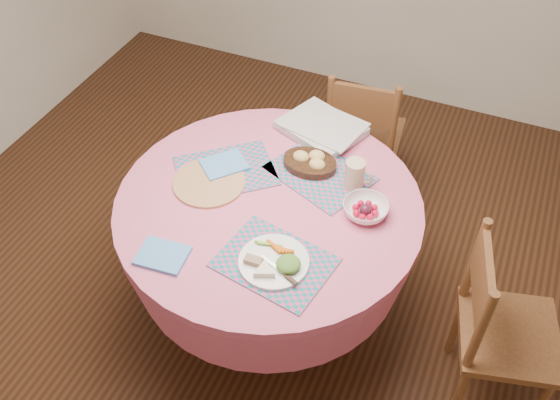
{
  "coord_description": "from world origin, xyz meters",
  "views": [
    {
      "loc": [
        0.73,
        -1.6,
        2.52
      ],
      "look_at": [
        0.05,
        0.0,
        0.78
      ],
      "focal_mm": 40.0,
      "sensor_mm": 36.0,
      "label": 1
    }
  ],
  "objects": [
    {
      "name": "placemat_left",
      "position": [
        -0.24,
        0.09,
        0.75
      ],
      "size": [
        0.5,
        0.49,
        0.01
      ],
      "primitive_type": "cube",
      "rotation": [
        0.0,
        0.0,
        0.7
      ],
      "color": "#15767B",
      "rests_on": "dining_table"
    },
    {
      "name": "bread_bowl",
      "position": [
        0.08,
        0.26,
        0.78
      ],
      "size": [
        0.23,
        0.23,
        0.08
      ],
      "color": "black",
      "rests_on": "placemat_back"
    },
    {
      "name": "napkin_near",
      "position": [
        -0.24,
        -0.41,
        0.76
      ],
      "size": [
        0.19,
        0.16,
        0.01
      ],
      "primitive_type": "cube",
      "rotation": [
        0.0,
        0.0,
        0.09
      ],
      "color": "#5390D5",
      "rests_on": "dining_table"
    },
    {
      "name": "dinner_plate",
      "position": [
        0.15,
        -0.29,
        0.77
      ],
      "size": [
        0.26,
        0.26,
        0.05
      ],
      "rotation": [
        0.0,
        0.0,
        0.04
      ],
      "color": "white",
      "rests_on": "placemat_front"
    },
    {
      "name": "placemat_front",
      "position": [
        0.15,
        -0.28,
        0.75
      ],
      "size": [
        0.45,
        0.36,
        0.01
      ],
      "primitive_type": "cube",
      "rotation": [
        0.0,
        0.0,
        -0.17
      ],
      "color": "#15767B",
      "rests_on": "dining_table"
    },
    {
      "name": "wicker_trivet",
      "position": [
        -0.27,
        0.0,
        0.76
      ],
      "size": [
        0.3,
        0.3,
        0.01
      ],
      "primitive_type": "cylinder",
      "color": "#986342",
      "rests_on": "dining_table"
    },
    {
      "name": "dining_table",
      "position": [
        0.0,
        0.0,
        0.56
      ],
      "size": [
        1.24,
        1.24,
        0.75
      ],
      "color": "#C45B84",
      "rests_on": "ground"
    },
    {
      "name": "latte_mug",
      "position": [
        0.29,
        0.22,
        0.82
      ],
      "size": [
        0.12,
        0.08,
        0.13
      ],
      "color": "#C6AC88",
      "rests_on": "placemat_back"
    },
    {
      "name": "chair_right",
      "position": [
        0.98,
        -0.01,
        0.45
      ],
      "size": [
        0.47,
        0.48,
        0.87
      ],
      "rotation": [
        0.0,
        0.0,
        1.81
      ],
      "color": "brown",
      "rests_on": "ground"
    },
    {
      "name": "chair_back",
      "position": [
        0.12,
        0.93,
        0.44
      ],
      "size": [
        0.43,
        0.41,
        0.85
      ],
      "rotation": [
        0.0,
        0.0,
        3.25
      ],
      "color": "brown",
      "rests_on": "ground"
    },
    {
      "name": "newspaper_stack",
      "position": [
        0.04,
        0.5,
        0.78
      ],
      "size": [
        0.42,
        0.38,
        0.04
      ],
      "rotation": [
        0.0,
        0.0,
        -0.38
      ],
      "color": "silver",
      "rests_on": "dining_table"
    },
    {
      "name": "fruit_bowl",
      "position": [
        0.38,
        0.09,
        0.78
      ],
      "size": [
        0.23,
        0.23,
        0.06
      ],
      "rotation": [
        0.0,
        0.0,
        -0.33
      ],
      "color": "white",
      "rests_on": "dining_table"
    },
    {
      "name": "napkin_far",
      "position": [
        -0.26,
        0.12,
        0.76
      ],
      "size": [
        0.22,
        0.23,
        0.01
      ],
      "primitive_type": "cube",
      "rotation": [
        0.0,
        0.0,
        0.85
      ],
      "color": "#5390D5",
      "rests_on": "placemat_left"
    },
    {
      "name": "ground",
      "position": [
        0.0,
        0.0,
        0.0
      ],
      "size": [
        4.0,
        4.0,
        0.0
      ],
      "primitive_type": "plane",
      "color": "#331C0F",
      "rests_on": "ground"
    },
    {
      "name": "placemat_back",
      "position": [
        0.13,
        0.24,
        0.75
      ],
      "size": [
        0.48,
        0.43,
        0.01
      ],
      "primitive_type": "cube",
      "rotation": [
        0.0,
        0.0,
        -0.39
      ],
      "color": "#15767B",
      "rests_on": "dining_table"
    }
  ]
}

